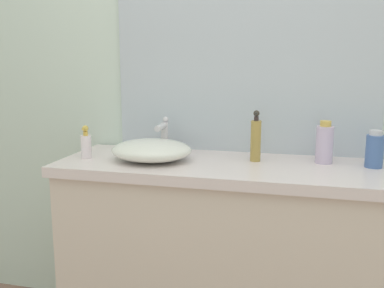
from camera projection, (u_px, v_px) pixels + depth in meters
bathroom_wall_rear at (263, 63)px, 2.02m from camera, size 6.00×0.06×2.60m
vanity_counter at (233, 260)px, 1.92m from camera, size 1.52×0.51×0.88m
wall_mirror_panel at (245, 35)px, 1.98m from camera, size 1.23×0.01×1.09m
sink_basin at (152, 150)px, 1.89m from camera, size 0.35×0.31×0.09m
faucet at (164, 133)px, 2.04m from camera, size 0.03×0.14×0.17m
soap_dispenser at (257, 139)px, 1.87m from camera, size 0.04×0.04×0.22m
lotion_bottle at (325, 144)px, 1.84m from camera, size 0.07×0.07×0.18m
perfume_bottle at (375, 150)px, 1.76m from camera, size 0.07×0.07×0.15m
spray_can at (86, 145)px, 1.93m from camera, size 0.05×0.05×0.15m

